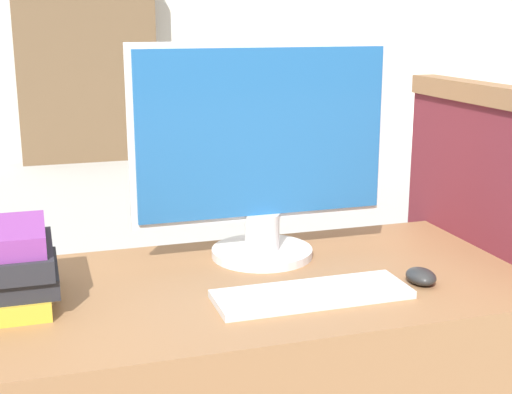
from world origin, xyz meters
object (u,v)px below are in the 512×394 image
at_px(mouse, 421,276).
at_px(keyboard, 312,294).
at_px(book_stack, 8,266).
at_px(monitor, 262,152).

bearing_deg(mouse, keyboard, -178.98).
height_order(keyboard, book_stack, book_stack).
xyz_separation_m(keyboard, book_stack, (-0.60, 0.15, 0.08)).
xyz_separation_m(monitor, mouse, (0.28, -0.28, -0.24)).
distance_m(monitor, keyboard, 0.38).
bearing_deg(book_stack, keyboard, -14.05).
xyz_separation_m(keyboard, mouse, (0.26, 0.00, 0.01)).
bearing_deg(book_stack, mouse, -9.62).
bearing_deg(keyboard, monitor, 93.48).
relative_size(mouse, book_stack, 0.33).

